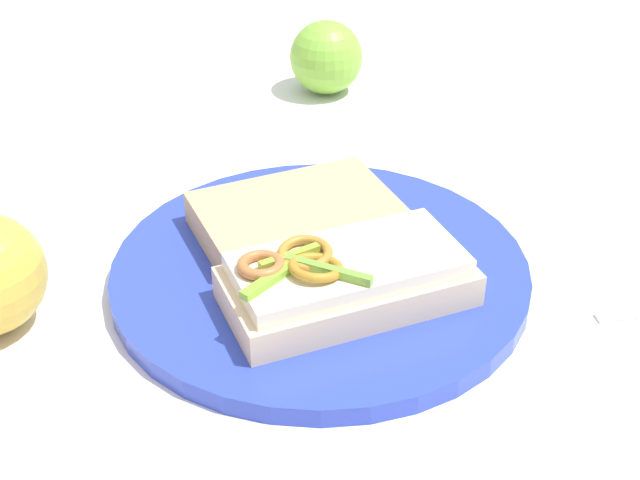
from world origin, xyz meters
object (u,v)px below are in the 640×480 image
(apple_4, at_px, (326,57))
(plate, at_px, (320,271))
(sandwich, at_px, (344,279))
(bread_slice_side, at_px, (296,216))

(apple_4, bearing_deg, plate, 66.26)
(sandwich, distance_m, bread_slice_side, 0.10)
(plate, height_order, bread_slice_side, bread_slice_side)
(plate, height_order, sandwich, sandwich)
(plate, distance_m, bread_slice_side, 0.05)
(sandwich, distance_m, apple_4, 0.39)
(bread_slice_side, xyz_separation_m, apple_4, (-0.14, -0.26, 0.01))
(plate, height_order, apple_4, apple_4)
(sandwich, xyz_separation_m, apple_4, (-0.14, -0.36, 0.01))
(sandwich, height_order, bread_slice_side, sandwich)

